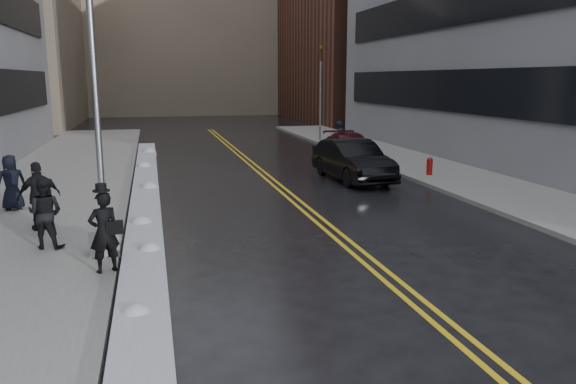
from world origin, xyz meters
TOP-DOWN VIEW (x-y plane):
  - ground at (0.00, 0.00)m, footprint 160.00×160.00m
  - sidewalk_west at (-5.75, 10.00)m, footprint 5.50×50.00m
  - sidewalk_east at (10.00, 10.00)m, footprint 4.00×50.00m
  - lane_line_left at (2.35, 10.00)m, footprint 0.12×50.00m
  - lane_line_right at (2.65, 10.00)m, footprint 0.12×50.00m
  - snow_ridge at (-2.45, 8.00)m, footprint 0.90×30.00m
  - building_far at (2.00, 60.00)m, footprint 36.00×16.00m
  - lamppost at (-3.30, 2.00)m, footprint 0.65×0.65m
  - fire_hydrant at (9.00, 10.00)m, footprint 0.26×0.26m
  - traffic_signal at (8.50, 24.00)m, footprint 0.16×0.20m
  - pedestrian_fedora at (-3.20, 0.68)m, footprint 0.73×0.61m
  - pedestrian_b at (-4.67, 2.78)m, footprint 0.98×0.86m
  - pedestrian_c at (-6.35, 7.24)m, footprint 0.95×0.76m
  - pedestrian_d at (-5.10, 4.56)m, footprint 1.15×0.81m
  - pedestrian_east at (8.20, 19.38)m, footprint 0.96×0.90m
  - car_black at (5.72, 10.30)m, footprint 2.08×5.11m
  - car_maroon at (7.50, 15.50)m, footprint 2.24×4.90m

SIDE VIEW (x-z plane):
  - ground at x=0.00m, z-range 0.00..0.00m
  - lane_line_left at x=2.35m, z-range 0.00..0.01m
  - lane_line_right at x=2.65m, z-range 0.00..0.01m
  - sidewalk_west at x=-5.75m, z-range 0.00..0.15m
  - sidewalk_east at x=10.00m, z-range 0.00..0.15m
  - snow_ridge at x=-2.45m, z-range 0.00..0.34m
  - fire_hydrant at x=9.00m, z-range 0.18..0.91m
  - car_maroon at x=7.50m, z-range 0.00..1.39m
  - car_black at x=5.72m, z-range 0.00..1.65m
  - pedestrian_east at x=8.20m, z-range 0.15..1.71m
  - pedestrian_c at x=-6.35m, z-range 0.15..1.84m
  - pedestrian_b at x=-4.67m, z-range 0.15..1.85m
  - pedestrian_fedora at x=-3.20m, z-range 0.15..1.85m
  - pedestrian_d at x=-5.10m, z-range 0.15..1.96m
  - lamppost at x=-3.30m, z-range -1.28..6.35m
  - traffic_signal at x=8.50m, z-range 0.40..6.40m
  - building_far at x=2.00m, z-range 0.00..22.00m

